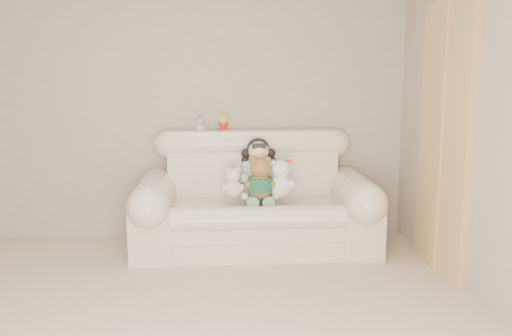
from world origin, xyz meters
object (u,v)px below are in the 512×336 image
(cream_teddy, at_px, (233,180))
(seated_child, at_px, (258,169))
(brown_teddy, at_px, (260,174))
(white_cat, at_px, (280,175))
(sofa, at_px, (255,192))

(cream_teddy, bearing_deg, seated_child, 35.83)
(seated_child, distance_m, brown_teddy, 0.24)
(white_cat, height_order, cream_teddy, white_cat)
(seated_child, height_order, cream_teddy, seated_child)
(seated_child, height_order, white_cat, seated_child)
(sofa, height_order, brown_teddy, sofa)
(brown_teddy, relative_size, cream_teddy, 1.36)
(brown_teddy, xyz_separation_m, cream_teddy, (-0.23, 0.04, -0.06))
(seated_child, bearing_deg, sofa, -108.21)
(seated_child, height_order, brown_teddy, seated_child)
(sofa, bearing_deg, cream_teddy, -148.36)
(white_cat, bearing_deg, seated_child, 127.16)
(brown_teddy, distance_m, cream_teddy, 0.24)
(brown_teddy, distance_m, white_cat, 0.18)
(seated_child, bearing_deg, white_cat, -47.19)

